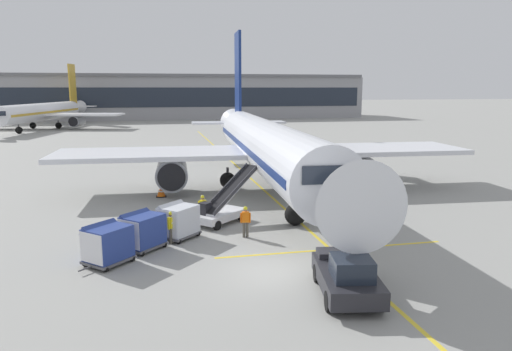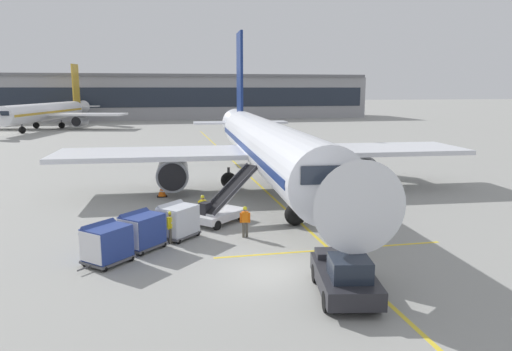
% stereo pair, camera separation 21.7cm
% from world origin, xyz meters
% --- Properties ---
extents(ground_plane, '(600.00, 600.00, 0.00)m').
position_xyz_m(ground_plane, '(0.00, 0.00, 0.00)').
color(ground_plane, gray).
extents(parked_airplane, '(32.75, 42.66, 14.17)m').
position_xyz_m(parked_airplane, '(3.80, 17.55, 3.55)').
color(parked_airplane, silver).
rests_on(parked_airplane, ground).
extents(belt_loader, '(4.66, 4.46, 3.25)m').
position_xyz_m(belt_loader, '(-0.96, 8.53, 0.90)').
color(belt_loader, silver).
rests_on(belt_loader, ground).
extents(baggage_cart_lead, '(2.54, 2.55, 1.91)m').
position_xyz_m(baggage_cart_lead, '(-3.77, 5.99, 1.00)').
color(baggage_cart_lead, '#515156').
rests_on(baggage_cart_lead, ground).
extents(baggage_cart_second, '(2.54, 2.55, 1.91)m').
position_xyz_m(baggage_cart_second, '(-5.64, 4.48, 1.00)').
color(baggage_cart_second, '#515156').
rests_on(baggage_cart_second, ground).
extents(baggage_cart_third, '(2.54, 2.55, 1.91)m').
position_xyz_m(baggage_cart_third, '(-7.18, 2.71, 1.00)').
color(baggage_cart_third, '#515156').
rests_on(baggage_cart_third, ground).
extents(pushback_tug, '(2.85, 4.70, 1.83)m').
position_xyz_m(pushback_tug, '(2.28, -2.95, 0.83)').
color(pushback_tug, '#232328').
rests_on(pushback_tug, ground).
extents(ground_crew_by_loader, '(0.56, 0.30, 1.74)m').
position_xyz_m(ground_crew_by_loader, '(-0.15, 5.30, 1.00)').
color(ground_crew_by_loader, '#514C42').
rests_on(ground_crew_by_loader, ground).
extents(ground_crew_by_carts, '(0.55, 0.35, 1.74)m').
position_xyz_m(ground_crew_by_carts, '(-2.14, 8.56, 1.00)').
color(ground_crew_by_carts, '#333847').
rests_on(ground_crew_by_carts, ground).
extents(ground_crew_marshaller, '(0.40, 0.50, 1.74)m').
position_xyz_m(ground_crew_marshaller, '(-4.15, 5.08, 1.00)').
color(ground_crew_marshaller, '#514C42').
rests_on(ground_crew_marshaller, ground).
extents(safety_cone_engine_keepout, '(0.67, 0.67, 0.75)m').
position_xyz_m(safety_cone_engine_keepout, '(-4.48, 16.51, 0.37)').
color(safety_cone_engine_keepout, black).
rests_on(safety_cone_engine_keepout, ground).
extents(safety_cone_wingtip, '(0.62, 0.62, 0.71)m').
position_xyz_m(safety_cone_wingtip, '(-4.36, 16.44, 0.34)').
color(safety_cone_wingtip, black).
rests_on(safety_cone_wingtip, ground).
extents(apron_guidance_line_lead_in, '(0.20, 110.00, 0.01)m').
position_xyz_m(apron_guidance_line_lead_in, '(3.66, 16.78, 0.00)').
color(apron_guidance_line_lead_in, yellow).
rests_on(apron_guidance_line_lead_in, ground).
extents(apron_guidance_line_stop_bar, '(12.00, 0.20, 0.01)m').
position_xyz_m(apron_guidance_line_stop_bar, '(3.75, 2.38, 0.00)').
color(apron_guidance_line_stop_bar, yellow).
rests_on(apron_guidance_line_stop_bar, ground).
extents(terminal_building, '(100.46, 19.79, 11.64)m').
position_xyz_m(terminal_building, '(2.09, 115.24, 5.77)').
color(terminal_building, '#939399').
rests_on(terminal_building, ground).
extents(distant_airplane, '(31.77, 40.05, 13.50)m').
position_xyz_m(distant_airplane, '(-25.93, 83.80, 3.33)').
color(distant_airplane, white).
rests_on(distant_airplane, ground).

